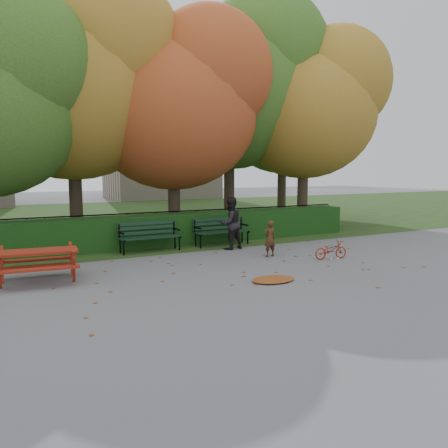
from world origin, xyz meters
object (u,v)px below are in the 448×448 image
tree_e (314,104)px  bench_left (149,234)px  tree_b (83,79)px  child (270,239)px  picnic_table (37,258)px  bicycle (331,250)px  tree_c (184,101)px  tree_d (241,82)px  adult (230,223)px  bench_right (221,229)px  tree_g (291,112)px

tree_e → bench_left: bearing=-165.2°
tree_b → child: bearing=-54.2°
picnic_table → bicycle: bearing=-2.8°
tree_c → tree_d: 3.50m
tree_b → bench_left: (1.14, -3.04, -4.88)m
tree_e → bench_left: tree_e is taller
picnic_table → adult: adult is taller
tree_c → bench_right: tree_c is taller
tree_g → adult: (-7.32, -6.86, -4.57)m
picnic_table → tree_e: bearing=27.2°
bicycle → tree_b: bearing=47.6°
tree_g → child: (-6.91, -8.39, -4.87)m
tree_d → tree_g: 5.16m
tree_c → picnic_table: bearing=-139.4°
tree_c → child: (0.59, -4.59, -4.32)m
adult → bicycle: adult is taller
tree_c → tree_g: (7.50, 3.80, 0.55)m
tree_e → bench_right: size_ratio=4.53×
tree_d → tree_e: bearing=-28.9°
tree_g → bench_right: bearing=-140.0°
tree_d → bench_right: bearing=-128.2°
child → bicycle: child is taller
bench_right → adult: 0.85m
bench_left → tree_d: bearing=34.3°
tree_g → tree_e: bearing=-114.4°
tree_g → child: size_ratio=8.44×
tree_c → child: size_ratio=7.90×
tree_e → tree_g: (1.81, 3.99, 0.29)m
bench_left → adult: (2.31, -0.80, 0.28)m
tree_b → tree_e: (8.97, -0.98, -0.32)m
tree_e → bicycle: (-3.84, -5.48, -4.83)m
tree_d → child: size_ratio=9.46×
tree_g → bench_right: 10.61m
tree_d → tree_e: (2.64, -1.46, -0.90)m
tree_b → tree_c: tree_b is taller
tree_d → picnic_table: (-8.46, -5.90, -5.44)m
bench_left → tree_c: bearing=46.6°
child → bicycle: bearing=137.7°
tree_c → picnic_table: (-5.41, -4.64, -4.28)m
tree_e → adult: size_ratio=5.09×
picnic_table → tree_b: bearing=73.9°
tree_d → adult: tree_d is taller
tree_c → tree_e: bearing=-1.9°
tree_e → child: bearing=-139.2°
tree_d → picnic_table: 11.66m
tree_d → bench_left: tree_d is taller
bench_left → child: size_ratio=1.78×
tree_b → bicycle: bearing=-51.6°
tree_b → bench_right: bearing=-40.7°
tree_b → tree_d: size_ratio=0.92×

